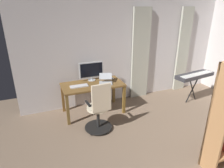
{
  "coord_description": "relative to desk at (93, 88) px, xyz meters",
  "views": [
    {
      "loc": [
        2.27,
        1.1,
        2.38
      ],
      "look_at": [
        0.89,
        -2.29,
        0.91
      ],
      "focal_mm": 31.6,
      "sensor_mm": 36.0,
      "label": 1
    }
  ],
  "objects": [
    {
      "name": "computer_monitor",
      "position": [
        -0.05,
        -0.23,
        0.34
      ],
      "size": [
        0.57,
        0.18,
        0.44
      ],
      "color": "#B7BCC1",
      "rests_on": "desk"
    },
    {
      "name": "curtain_left_panel",
      "position": [
        -2.82,
        -0.39,
        0.54
      ],
      "size": [
        0.38,
        0.06,
        2.35
      ],
      "primitive_type": "cube",
      "color": "#B6B7A6",
      "rests_on": "ground"
    },
    {
      "name": "piano_keyboard",
      "position": [
        -2.57,
        0.43,
        0.08
      ],
      "size": [
        1.13,
        0.46,
        0.78
      ],
      "rotation": [
        0.0,
        0.0,
        0.13
      ],
      "color": "black",
      "rests_on": "ground"
    },
    {
      "name": "computer_mouse",
      "position": [
        -0.53,
        -0.12,
        0.11
      ],
      "size": [
        0.06,
        0.1,
        0.04
      ],
      "primitive_type": "ellipsoid",
      "color": "white",
      "rests_on": "desk"
    },
    {
      "name": "computer_keyboard",
      "position": [
        0.32,
        0.05,
        0.11
      ],
      "size": [
        0.39,
        0.15,
        0.02
      ],
      "primitive_type": "cube",
      "color": "silver",
      "rests_on": "desk"
    },
    {
      "name": "curtain_right_panel",
      "position": [
        -1.44,
        -0.39,
        0.54
      ],
      "size": [
        0.49,
        0.06,
        2.35
      ],
      "primitive_type": "cube",
      "color": "#B6B7A6",
      "rests_on": "ground"
    },
    {
      "name": "office_chair",
      "position": [
        0.11,
        0.77,
        -0.15
      ],
      "size": [
        0.56,
        0.56,
        1.06
      ],
      "rotation": [
        0.0,
        0.0,
        3.2
      ],
      "color": "black",
      "rests_on": "ground"
    },
    {
      "name": "back_room_partition",
      "position": [
        -1.12,
        -0.5,
        0.79
      ],
      "size": [
        5.47,
        0.1,
        2.85
      ],
      "primitive_type": "cube",
      "color": "silver",
      "rests_on": "ground"
    },
    {
      "name": "desk",
      "position": [
        0.0,
        0.0,
        0.0
      ],
      "size": [
        1.37,
        0.7,
        0.72
      ],
      "color": "brown",
      "rests_on": "ground"
    },
    {
      "name": "laptop",
      "position": [
        -0.3,
        0.05,
        0.15
      ],
      "size": [
        0.4,
        0.43,
        0.17
      ],
      "rotation": [
        0.0,
        0.0,
        -0.35
      ],
      "color": "#B7BCC1",
      "rests_on": "desk"
    }
  ]
}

